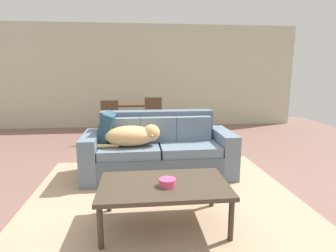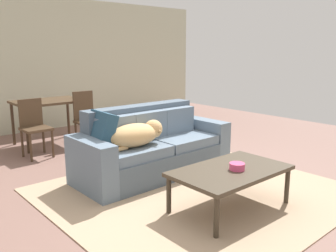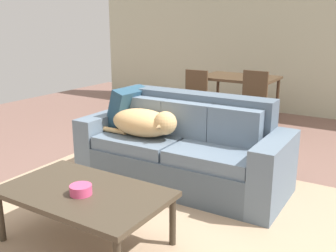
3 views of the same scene
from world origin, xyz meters
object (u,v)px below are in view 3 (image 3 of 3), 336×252
object	(u,v)px
dog_on_left_cushion	(145,123)
dining_table	(239,82)
bowl_on_coffee_table	(81,190)
coffee_table	(84,196)
couch	(184,150)
dining_chair_near_right	(252,103)
dining_chair_near_left	(193,97)
throw_pillow_by_left_arm	(128,109)

from	to	relation	value
dog_on_left_cushion	dining_table	bearing A→B (deg)	90.13
dining_table	bowl_on_coffee_table	bearing A→B (deg)	-84.36
dog_on_left_cushion	coffee_table	world-z (taller)	dog_on_left_cushion
couch	coffee_table	size ratio (longest dim) A/B	1.73
bowl_on_coffee_table	dining_chair_near_right	distance (m)	3.29
dog_on_left_cushion	dining_chair_near_left	size ratio (longest dim) A/B	0.96
dining_chair_near_right	dining_table	bearing A→B (deg)	128.44
dining_table	dining_chair_near_right	size ratio (longest dim) A/B	1.19
couch	dog_on_left_cushion	distance (m)	0.48
couch	dog_on_left_cushion	world-z (taller)	couch
dog_on_left_cushion	dining_chair_near_right	distance (m)	2.05
bowl_on_coffee_table	dining_chair_near_left	size ratio (longest dim) A/B	0.18
couch	bowl_on_coffee_table	size ratio (longest dim) A/B	13.32
dining_table	dining_chair_near_left	world-z (taller)	dining_chair_near_left
coffee_table	bowl_on_coffee_table	world-z (taller)	bowl_on_coffee_table
couch	bowl_on_coffee_table	world-z (taller)	couch
coffee_table	dining_chair_near_left	world-z (taller)	dining_chair_near_left
dog_on_left_cushion	dining_chair_near_left	bearing A→B (deg)	103.98
couch	dining_chair_near_right	bearing A→B (deg)	88.25
coffee_table	dining_chair_near_right	xyz separation A→B (m)	(0.08, 3.23, 0.12)
dog_on_left_cushion	throw_pillow_by_left_arm	xyz separation A→B (m)	(-0.38, 0.21, 0.06)
couch	dining_chair_near_left	xyz separation A→B (m)	(-0.88, 1.82, 0.15)
dining_chair_near_left	bowl_on_coffee_table	bearing A→B (deg)	-76.79
throw_pillow_by_left_arm	bowl_on_coffee_table	size ratio (longest dim) A/B	2.87
dining_table	throw_pillow_by_left_arm	bearing A→B (deg)	-98.04
throw_pillow_by_left_arm	dining_chair_near_left	world-z (taller)	throw_pillow_by_left_arm
couch	dining_chair_near_right	xyz separation A→B (m)	(0.03, 1.85, 0.16)
coffee_table	throw_pillow_by_left_arm	bearing A→B (deg)	115.81
throw_pillow_by_left_arm	bowl_on_coffee_table	bearing A→B (deg)	-64.21
bowl_on_coffee_table	dining_chair_near_left	bearing A→B (deg)	104.81
dining_chair_near_right	throw_pillow_by_left_arm	bearing A→B (deg)	-111.57
throw_pillow_by_left_arm	dining_chair_near_left	xyz separation A→B (m)	(-0.15, 1.78, -0.19)
throw_pillow_by_left_arm	coffee_table	distance (m)	1.61
dining_chair_near_right	dog_on_left_cushion	bearing A→B (deg)	-99.43
coffee_table	bowl_on_coffee_table	size ratio (longest dim) A/B	7.71
dining_chair_near_right	bowl_on_coffee_table	bearing A→B (deg)	-89.48
dog_on_left_cushion	dining_chair_near_right	world-z (taller)	dining_chair_near_right
dining_table	dog_on_left_cushion	bearing A→B (deg)	-89.00
throw_pillow_by_left_arm	dining_chair_near_left	size ratio (longest dim) A/B	0.51
bowl_on_coffee_table	dining_chair_near_right	xyz separation A→B (m)	(0.05, 3.29, 0.05)
bowl_on_coffee_table	dining_chair_near_left	xyz separation A→B (m)	(-0.86, 3.26, 0.03)
throw_pillow_by_left_arm	dining_chair_near_right	xyz separation A→B (m)	(0.76, 1.81, -0.17)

